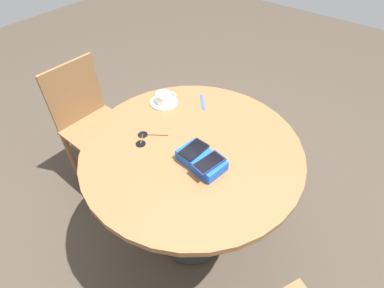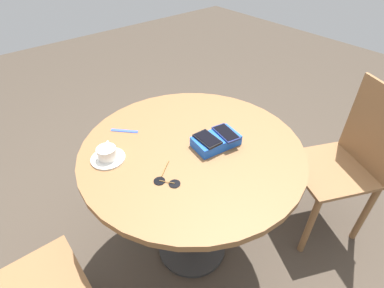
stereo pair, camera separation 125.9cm
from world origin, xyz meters
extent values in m
plane|color=#42382D|center=(0.00, 0.00, 0.00)|extent=(8.00, 8.00, 0.00)
cylinder|color=#2D2D2D|center=(0.00, 0.00, 0.01)|extent=(0.40, 0.40, 0.02)
cylinder|color=#2D2D2D|center=(0.00, 0.00, 0.38)|extent=(0.07, 0.07, 0.72)
cylinder|color=brown|center=(0.00, 0.00, 0.76)|extent=(1.00, 1.00, 0.03)
cube|color=blue|center=(-0.09, 0.05, 0.80)|extent=(0.22, 0.14, 0.05)
cube|color=white|center=(-0.10, 0.00, 0.79)|extent=(0.11, 0.02, 0.02)
cube|color=navy|center=(-0.14, 0.07, 0.82)|extent=(0.09, 0.14, 0.01)
cube|color=black|center=(-0.14, 0.07, 0.83)|extent=(0.08, 0.13, 0.00)
cube|color=black|center=(-0.05, 0.05, 0.82)|extent=(0.08, 0.12, 0.01)
cube|color=black|center=(-0.05, 0.05, 0.83)|extent=(0.07, 0.11, 0.00)
cylinder|color=silver|center=(0.32, -0.17, 0.78)|extent=(0.14, 0.14, 0.01)
cylinder|color=silver|center=(0.32, -0.17, 0.81)|extent=(0.08, 0.08, 0.05)
cylinder|color=brown|center=(0.32, -0.17, 0.83)|extent=(0.07, 0.07, 0.00)
torus|color=silver|center=(0.30, -0.20, 0.81)|extent=(0.04, 0.05, 0.05)
cube|color=blue|center=(0.17, -0.30, 0.77)|extent=(0.10, 0.11, 0.00)
cylinder|color=black|center=(0.20, 0.13, 0.77)|extent=(0.05, 0.05, 0.00)
cylinder|color=black|center=(0.23, 0.08, 0.77)|extent=(0.05, 0.05, 0.00)
cylinder|color=olive|center=(0.21, 0.10, 0.78)|extent=(0.04, 0.05, 0.00)
cylinder|color=olive|center=(0.17, 0.04, 0.78)|extent=(0.08, 0.06, 0.00)
cylinder|color=brown|center=(0.61, -0.18, 0.21)|extent=(0.04, 0.04, 0.42)
cube|color=brown|center=(-0.73, 0.35, 0.45)|extent=(0.54, 0.54, 0.02)
cube|color=brown|center=(-0.90, 0.43, 0.70)|extent=(0.18, 0.35, 0.47)
cylinder|color=brown|center=(-0.64, 0.11, 0.22)|extent=(0.04, 0.04, 0.44)
cylinder|color=brown|center=(-0.49, 0.43, 0.22)|extent=(0.04, 0.04, 0.44)
cylinder|color=brown|center=(-0.97, 0.26, 0.22)|extent=(0.04, 0.04, 0.44)
cylinder|color=brown|center=(-0.81, 0.59, 0.22)|extent=(0.04, 0.04, 0.44)
camera|label=1|loc=(-0.59, 0.75, 1.72)|focal=28.00mm
camera|label=2|loc=(0.66, 0.79, 1.61)|focal=28.00mm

